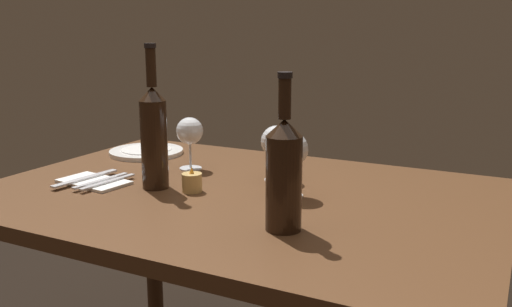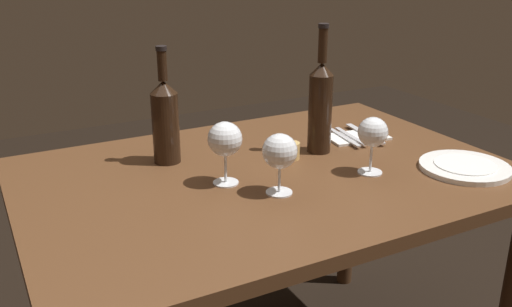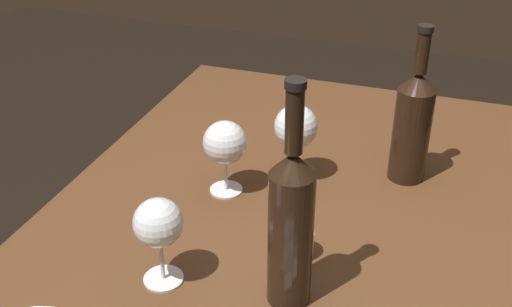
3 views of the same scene
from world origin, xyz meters
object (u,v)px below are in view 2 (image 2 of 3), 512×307
object	(u,v)px
wine_bottle	(165,119)
fork_inner	(351,136)
dinner_plate	(465,167)
wine_glass_right	(373,133)
folded_napkin	(357,137)
votive_candle	(291,151)
wine_glass_centre	(225,140)
table_knife	(365,134)
wine_bottle_second	(320,105)
fork_outer	(344,137)
wine_glass_left	(280,152)

from	to	relation	value
wine_bottle	fork_inner	xyz separation A→B (m)	(0.57, -0.09, -0.11)
dinner_plate	fork_inner	world-z (taller)	dinner_plate
wine_glass_right	folded_napkin	bearing A→B (deg)	59.26
wine_bottle	dinner_plate	world-z (taller)	wine_bottle
votive_candle	dinner_plate	world-z (taller)	votive_candle
wine_glass_centre	table_knife	distance (m)	0.58
wine_glass_centre	fork_inner	xyz separation A→B (m)	(0.49, 0.13, -0.11)
wine_bottle	table_knife	xyz separation A→B (m)	(0.63, -0.09, -0.11)
wine_bottle	wine_bottle_second	xyz separation A→B (m)	(0.42, -0.13, 0.02)
folded_napkin	fork_outer	distance (m)	0.05
wine_glass_centre	wine_glass_left	bearing A→B (deg)	-52.08
dinner_plate	table_knife	xyz separation A→B (m)	(-0.07, 0.35, 0.00)
fork_inner	fork_outer	bearing A→B (deg)	180.00
wine_glass_right	wine_bottle_second	size ratio (longest dim) A/B	0.42
wine_glass_left	fork_inner	bearing A→B (deg)	31.46
wine_glass_right	wine_glass_left	bearing A→B (deg)	179.79
folded_napkin	table_knife	size ratio (longest dim) A/B	0.96
wine_glass_right	table_knife	size ratio (longest dim) A/B	0.74
votive_candle	wine_glass_right	bearing A→B (deg)	-55.56
wine_glass_centre	wine_bottle	size ratio (longest dim) A/B	0.50
folded_napkin	fork_inner	distance (m)	0.03
wine_glass_right	dinner_plate	bearing A→B (deg)	-22.81
dinner_plate	table_knife	distance (m)	0.36
wine_glass_centre	wine_bottle_second	size ratio (longest dim) A/B	0.44
wine_glass_right	wine_bottle_second	xyz separation A→B (m)	(-0.03, 0.21, 0.03)
wine_bottle_second	fork_inner	size ratio (longest dim) A/B	2.07
wine_glass_left	folded_napkin	xyz separation A→B (m)	(0.43, 0.25, -0.10)
wine_glass_right	table_knife	world-z (taller)	wine_glass_right
wine_glass_centre	fork_inner	bearing A→B (deg)	14.81
wine_glass_centre	wine_bottle	bearing A→B (deg)	110.06
wine_glass_left	wine_glass_centre	bearing A→B (deg)	127.92
wine_glass_left	fork_outer	xyz separation A→B (m)	(0.38, 0.25, -0.10)
wine_glass_left	wine_bottle	world-z (taller)	wine_bottle
fork_inner	fork_outer	distance (m)	0.02
votive_candle	dinner_plate	bearing A→B (deg)	-38.16
wine_glass_centre	wine_bottle_second	xyz separation A→B (m)	(0.34, 0.09, 0.03)
wine_glass_left	folded_napkin	distance (m)	0.51
wine_bottle	folded_napkin	distance (m)	0.62
wine_bottle	fork_outer	distance (m)	0.57
wine_bottle_second	fork_outer	world-z (taller)	wine_bottle_second
votive_candle	folded_napkin	bearing A→B (deg)	11.22
wine_glass_right	wine_bottle_second	distance (m)	0.21
dinner_plate	fork_outer	xyz separation A→B (m)	(-0.15, 0.35, 0.00)
wine_bottle_second	votive_candle	world-z (taller)	wine_bottle_second
wine_glass_left	dinner_plate	bearing A→B (deg)	-11.15
wine_bottle	fork_outer	world-z (taller)	wine_bottle
dinner_plate	wine_glass_right	bearing A→B (deg)	157.19
dinner_plate	wine_glass_centre	bearing A→B (deg)	160.35
wine_glass_left	table_knife	xyz separation A→B (m)	(0.46, 0.25, -0.10)
votive_candle	wine_glass_centre	bearing A→B (deg)	-162.59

